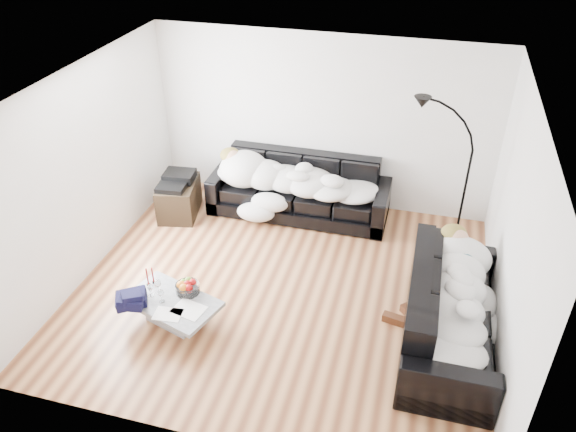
% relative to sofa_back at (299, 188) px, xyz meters
% --- Properties ---
extents(ground, '(5.00, 5.00, 0.00)m').
position_rel_sofa_back_xyz_m(ground, '(0.23, -1.78, -0.43)').
color(ground, brown).
rests_on(ground, ground).
extents(wall_back, '(5.00, 0.02, 2.60)m').
position_rel_sofa_back_xyz_m(wall_back, '(0.23, 0.47, 0.87)').
color(wall_back, silver).
rests_on(wall_back, ground).
extents(wall_left, '(0.02, 4.50, 2.60)m').
position_rel_sofa_back_xyz_m(wall_left, '(-2.27, -1.78, 0.87)').
color(wall_left, silver).
rests_on(wall_left, ground).
extents(wall_right, '(0.02, 4.50, 2.60)m').
position_rel_sofa_back_xyz_m(wall_right, '(2.73, -1.78, 0.87)').
color(wall_right, silver).
rests_on(wall_right, ground).
extents(ceiling, '(5.00, 5.00, 0.00)m').
position_rel_sofa_back_xyz_m(ceiling, '(0.23, -1.78, 2.17)').
color(ceiling, white).
rests_on(ceiling, ground).
extents(sofa_back, '(2.64, 0.92, 0.86)m').
position_rel_sofa_back_xyz_m(sofa_back, '(0.00, 0.00, 0.00)').
color(sofa_back, black).
rests_on(sofa_back, ground).
extents(sofa_right, '(0.95, 2.22, 0.90)m').
position_rel_sofa_back_xyz_m(sofa_right, '(2.24, -2.15, 0.02)').
color(sofa_right, black).
rests_on(sofa_right, ground).
extents(sleeper_back, '(2.24, 0.77, 0.45)m').
position_rel_sofa_back_xyz_m(sleeper_back, '(0.00, -0.05, 0.21)').
color(sleeper_back, white).
rests_on(sleeper_back, sofa_back).
extents(sleeper_right, '(0.81, 1.91, 0.47)m').
position_rel_sofa_back_xyz_m(sleeper_right, '(2.24, -2.15, 0.22)').
color(sleeper_right, white).
rests_on(sleeper_right, sofa_right).
extents(teal_cushion, '(0.42, 0.38, 0.20)m').
position_rel_sofa_back_xyz_m(teal_cushion, '(2.18, -1.46, 0.29)').
color(teal_cushion, '#0C4959').
rests_on(teal_cushion, sofa_right).
extents(coffee_table, '(1.20, 0.92, 0.31)m').
position_rel_sofa_back_xyz_m(coffee_table, '(-0.83, -2.66, -0.28)').
color(coffee_table, '#939699').
rests_on(coffee_table, ground).
extents(fruit_bowl, '(0.29, 0.29, 0.17)m').
position_rel_sofa_back_xyz_m(fruit_bowl, '(-0.71, -2.47, -0.04)').
color(fruit_bowl, white).
rests_on(fruit_bowl, coffee_table).
extents(wine_glass_a, '(0.10, 0.10, 0.19)m').
position_rel_sofa_back_xyz_m(wine_glass_a, '(-1.02, -2.58, -0.03)').
color(wine_glass_a, white).
rests_on(wine_glass_a, coffee_table).
extents(wine_glass_b, '(0.08, 0.08, 0.16)m').
position_rel_sofa_back_xyz_m(wine_glass_b, '(-1.09, -2.64, -0.04)').
color(wine_glass_b, white).
rests_on(wine_glass_b, coffee_table).
extents(wine_glass_c, '(0.09, 0.09, 0.17)m').
position_rel_sofa_back_xyz_m(wine_glass_c, '(-0.92, -2.70, -0.04)').
color(wine_glass_c, white).
rests_on(wine_glass_c, coffee_table).
extents(candle_left, '(0.06, 0.06, 0.25)m').
position_rel_sofa_back_xyz_m(candle_left, '(-1.20, -2.49, 0.00)').
color(candle_left, maroon).
rests_on(candle_left, coffee_table).
extents(candle_right, '(0.05, 0.05, 0.22)m').
position_rel_sofa_back_xyz_m(candle_right, '(-1.16, -2.43, -0.01)').
color(candle_right, maroon).
rests_on(candle_right, coffee_table).
extents(newspaper_a, '(0.40, 0.34, 0.01)m').
position_rel_sofa_back_xyz_m(newspaper_a, '(-0.58, -2.75, -0.11)').
color(newspaper_a, silver).
rests_on(newspaper_a, coffee_table).
extents(newspaper_b, '(0.33, 0.25, 0.01)m').
position_rel_sofa_back_xyz_m(newspaper_b, '(-0.77, -2.88, -0.11)').
color(newspaper_b, silver).
rests_on(newspaper_b, coffee_table).
extents(navy_jacket, '(0.45, 0.43, 0.18)m').
position_rel_sofa_back_xyz_m(navy_jacket, '(-1.22, -2.86, 0.05)').
color(navy_jacket, black).
rests_on(navy_jacket, coffee_table).
extents(shoes, '(0.57, 0.50, 0.11)m').
position_rel_sofa_back_xyz_m(shoes, '(1.74, -1.95, -0.38)').
color(shoes, '#472311').
rests_on(shoes, ground).
extents(av_cabinet, '(0.66, 0.85, 0.52)m').
position_rel_sofa_back_xyz_m(av_cabinet, '(-1.73, -0.49, -0.17)').
color(av_cabinet, black).
rests_on(av_cabinet, ground).
extents(stereo, '(0.47, 0.38, 0.13)m').
position_rel_sofa_back_xyz_m(stereo, '(-1.73, -0.49, 0.16)').
color(stereo, black).
rests_on(stereo, av_cabinet).
extents(floor_lamp, '(0.74, 0.38, 1.94)m').
position_rel_sofa_back_xyz_m(floor_lamp, '(2.28, -0.51, 0.54)').
color(floor_lamp, black).
rests_on(floor_lamp, ground).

